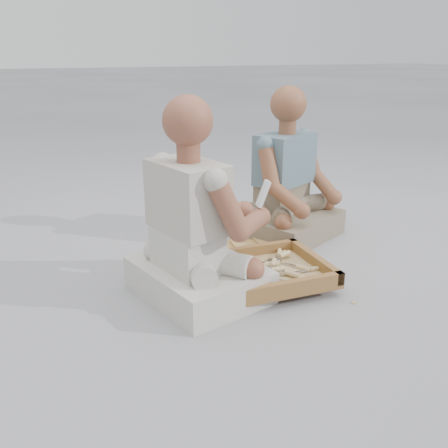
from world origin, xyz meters
name	(u,v)px	position (x,y,z in m)	size (l,w,h in m)	color
ground	(262,296)	(0.00, 0.00, 0.00)	(60.00, 60.00, 0.00)	#95949A
carved_panel	(233,258)	(0.05, 0.38, 0.02)	(0.60, 0.40, 0.04)	olive
tool_tray	(263,273)	(0.05, 0.08, 0.06)	(0.58, 0.47, 0.07)	brown
chisel_0	(263,280)	(0.00, 0.00, 0.07)	(0.20, 0.13, 0.02)	silver
chisel_1	(262,265)	(0.06, 0.13, 0.08)	(0.19, 0.15, 0.02)	silver
chisel_2	(288,273)	(0.13, 0.01, 0.08)	(0.12, 0.20, 0.02)	silver
chisel_3	(272,270)	(0.09, 0.07, 0.08)	(0.22, 0.05, 0.02)	silver
chisel_4	(313,269)	(0.26, 0.01, 0.07)	(0.22, 0.03, 0.02)	silver
chisel_5	(299,283)	(0.13, -0.08, 0.07)	(0.18, 0.16, 0.02)	silver
chisel_6	(268,264)	(0.10, 0.12, 0.08)	(0.20, 0.12, 0.02)	silver
chisel_7	(299,267)	(0.22, 0.06, 0.07)	(0.12, 0.20, 0.02)	silver
chisel_8	(280,256)	(0.20, 0.20, 0.07)	(0.20, 0.13, 0.02)	silver
chisel_9	(279,255)	(0.20, 0.21, 0.08)	(0.14, 0.19, 0.02)	silver
chisel_10	(281,255)	(0.20, 0.17, 0.09)	(0.21, 0.09, 0.02)	silver
chisel_11	(272,265)	(0.10, 0.10, 0.09)	(0.16, 0.18, 0.02)	silver
wood_chip_0	(239,252)	(0.12, 0.47, 0.00)	(0.02, 0.01, 0.00)	tan
wood_chip_1	(191,292)	(-0.27, 0.15, 0.00)	(0.02, 0.01, 0.00)	tan
wood_chip_2	(300,264)	(0.33, 0.21, 0.00)	(0.02, 0.01, 0.00)	tan
wood_chip_3	(252,255)	(0.17, 0.41, 0.00)	(0.02, 0.01, 0.00)	tan
wood_chip_4	(194,307)	(-0.30, 0.02, 0.00)	(0.02, 0.01, 0.00)	tan
wood_chip_5	(265,256)	(0.22, 0.37, 0.00)	(0.02, 0.01, 0.00)	tan
wood_chip_6	(287,280)	(0.18, 0.08, 0.00)	(0.02, 0.01, 0.00)	tan
wood_chip_7	(354,303)	(0.32, -0.22, 0.00)	(0.02, 0.01, 0.00)	tan
craftsman	(197,232)	(-0.24, 0.12, 0.29)	(0.62, 0.62, 0.84)	beige
companion	(288,189)	(0.48, 0.59, 0.28)	(0.66, 0.60, 0.83)	gray
mobile_phone	(263,194)	(0.07, 0.14, 0.41)	(0.07, 0.06, 0.12)	silver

